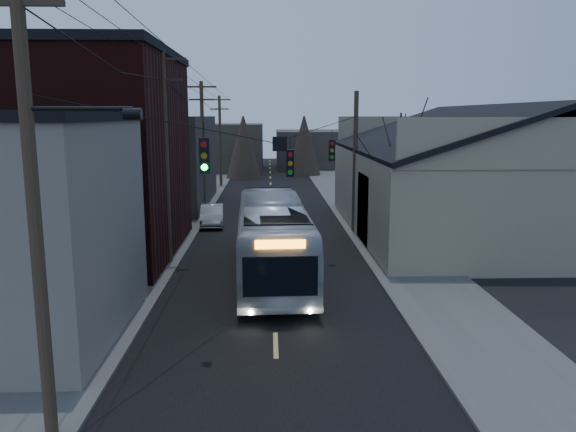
% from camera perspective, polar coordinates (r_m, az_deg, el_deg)
% --- Properties ---
extents(road_surface, '(9.00, 110.00, 0.02)m').
position_cam_1_polar(road_surface, '(39.13, -1.67, -0.22)').
color(road_surface, black).
rests_on(road_surface, ground).
extents(sidewalk_left, '(4.00, 110.00, 0.12)m').
position_cam_1_polar(sidewalk_left, '(39.63, -11.11, -0.20)').
color(sidewalk_left, '#474744').
rests_on(sidewalk_left, ground).
extents(sidewalk_right, '(4.00, 110.00, 0.12)m').
position_cam_1_polar(sidewalk_right, '(39.69, 7.75, -0.09)').
color(sidewalk_right, '#474744').
rests_on(sidewalk_right, ground).
extents(building_brick, '(10.00, 12.00, 10.00)m').
position_cam_1_polar(building_brick, '(30.21, -21.04, 5.58)').
color(building_brick, black).
rests_on(building_brick, ground).
extents(building_left_far, '(9.00, 14.00, 7.00)m').
position_cam_1_polar(building_left_far, '(45.60, -13.82, 5.40)').
color(building_left_far, '#37312C').
rests_on(building_left_far, ground).
extents(warehouse, '(16.16, 20.60, 7.73)m').
position_cam_1_polar(warehouse, '(36.26, 19.39, 2.68)').
color(warehouse, gray).
rests_on(warehouse, ground).
extents(building_far_left, '(10.00, 12.00, 6.00)m').
position_cam_1_polar(building_far_left, '(73.83, -6.54, 6.95)').
color(building_far_left, '#37312C').
rests_on(building_far_left, ground).
extents(building_far_right, '(12.00, 14.00, 5.00)m').
position_cam_1_polar(building_far_right, '(78.95, 3.27, 6.84)').
color(building_far_right, '#37312C').
rests_on(building_far_right, ground).
extents(bare_tree, '(0.40, 0.40, 7.20)m').
position_cam_1_polar(bare_tree, '(29.47, 11.17, 3.23)').
color(bare_tree, black).
rests_on(bare_tree, ground).
extents(utility_lines, '(11.24, 45.28, 10.50)m').
position_cam_1_polar(utility_lines, '(32.83, -7.13, 6.41)').
color(utility_lines, '#382B1E').
rests_on(utility_lines, ground).
extents(bus, '(3.34, 12.53, 3.46)m').
position_cam_1_polar(bus, '(24.73, -1.58, -2.29)').
color(bus, '#B3BAC0').
rests_on(bus, ground).
extents(parked_car, '(1.73, 4.20, 1.35)m').
position_cam_1_polar(parked_car, '(36.72, -7.73, 0.06)').
color(parked_car, '#97999E').
rests_on(parked_car, ground).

